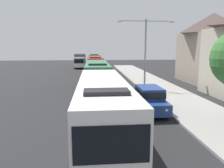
% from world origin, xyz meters
% --- Properties ---
extents(bus_lead, '(2.58, 11.26, 3.21)m').
position_xyz_m(bus_lead, '(-1.30, 10.75, 1.69)').
color(bus_lead, silver).
rests_on(bus_lead, ground_plane).
extents(bus_second_in_line, '(2.58, 11.50, 3.21)m').
position_xyz_m(bus_second_in_line, '(-1.30, 24.14, 1.69)').
color(bus_second_in_line, '#33724C').
rests_on(bus_second_in_line, ground_plane).
extents(bus_middle, '(2.58, 10.82, 3.21)m').
position_xyz_m(bus_middle, '(-1.30, 37.69, 1.69)').
color(bus_middle, maroon).
rests_on(bus_middle, ground_plane).
extents(bus_fourth_in_line, '(2.58, 10.46, 3.21)m').
position_xyz_m(bus_fourth_in_line, '(-1.30, 50.66, 1.69)').
color(bus_fourth_in_line, '#33724C').
rests_on(bus_fourth_in_line, ground_plane).
extents(white_suv, '(1.86, 4.66, 1.90)m').
position_xyz_m(white_suv, '(2.40, 14.80, 1.03)').
color(white_suv, navy).
rests_on(white_suv, ground_plane).
extents(box_truck_oncoming, '(2.35, 7.78, 3.15)m').
position_xyz_m(box_truck_oncoming, '(-4.60, 51.22, 1.71)').
color(box_truck_oncoming, white).
rests_on(box_truck_oncoming, ground_plane).
extents(streetlamp_mid, '(6.32, 0.28, 7.65)m').
position_xyz_m(streetlamp_mid, '(4.10, 23.49, 4.91)').
color(streetlamp_mid, gray).
rests_on(streetlamp_mid, sidewalk).
extents(house_distant_gabled, '(6.37, 9.73, 9.16)m').
position_xyz_m(house_distant_gabled, '(13.99, 27.50, 4.67)').
color(house_distant_gabled, gray).
rests_on(house_distant_gabled, ground_plane).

